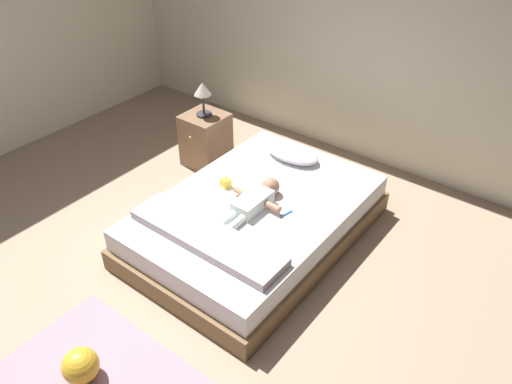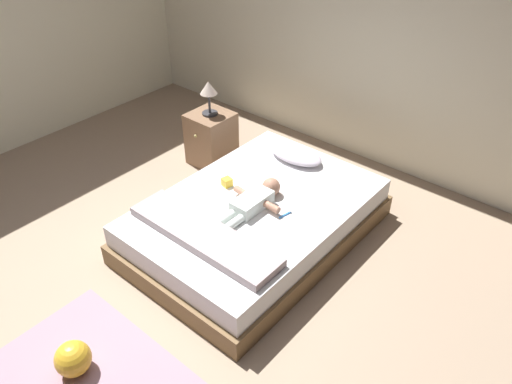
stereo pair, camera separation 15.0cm
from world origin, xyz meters
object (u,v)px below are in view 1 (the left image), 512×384
(baby, at_px, (256,200))
(toy_block, at_px, (226,183))
(pillow, at_px, (292,153))
(toy_ball, at_px, (81,366))
(lamp, at_px, (203,92))
(nightstand, at_px, (206,140))
(toothbrush, at_px, (287,213))
(bed, at_px, (256,220))

(baby, bearing_deg, toy_block, 170.75)
(pillow, bearing_deg, toy_ball, -87.25)
(pillow, height_order, lamp, lamp)
(baby, distance_m, nightstand, 1.36)
(toy_ball, distance_m, toy_block, 1.82)
(nightstand, relative_size, lamp, 1.60)
(lamp, bearing_deg, toy_ball, -65.09)
(baby, bearing_deg, toothbrush, 13.38)
(pillow, height_order, toy_ball, pillow)
(toy_block, bearing_deg, baby, -9.25)
(baby, bearing_deg, pillow, 102.63)
(toothbrush, xyz_separation_m, toy_block, (-0.63, -0.00, 0.03))
(toothbrush, bearing_deg, baby, -166.62)
(bed, distance_m, pillow, 0.80)
(bed, relative_size, toy_block, 23.56)
(toothbrush, distance_m, toy_ball, 1.82)
(lamp, height_order, toy_ball, lamp)
(nightstand, bearing_deg, pillow, 6.29)
(nightstand, distance_m, lamp, 0.52)
(nightstand, bearing_deg, toy_ball, -65.09)
(lamp, distance_m, toy_ball, 2.72)
(lamp, bearing_deg, nightstand, -90.00)
(bed, xyz_separation_m, nightstand, (-1.14, 0.64, 0.09))
(bed, bearing_deg, nightstand, 150.81)
(bed, distance_m, toothbrush, 0.35)
(bed, bearing_deg, toothbrush, 4.24)
(pillow, distance_m, toy_ball, 2.52)
(bed, bearing_deg, baby, -56.08)
(pillow, distance_m, lamp, 1.06)
(baby, bearing_deg, lamp, 149.85)
(bed, height_order, baby, baby)
(nightstand, relative_size, toy_block, 6.23)
(toothbrush, xyz_separation_m, toy_ball, (-0.32, -1.77, -0.26))
(baby, xyz_separation_m, lamp, (-1.16, 0.68, 0.37))
(lamp, distance_m, toy_block, 1.08)
(baby, relative_size, toy_block, 7.54)
(bed, height_order, toy_block, toy_block)
(toy_ball, height_order, toy_block, toy_block)
(toy_ball, bearing_deg, baby, 88.13)
(toothbrush, distance_m, nightstand, 1.56)
(bed, xyz_separation_m, lamp, (-1.14, 0.64, 0.62))
(bed, xyz_separation_m, toy_ball, (-0.03, -1.75, -0.06))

